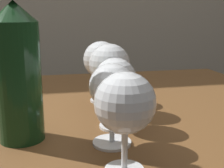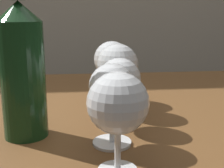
{
  "view_description": "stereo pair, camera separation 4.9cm",
  "coord_description": "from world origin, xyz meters",
  "px_view_note": "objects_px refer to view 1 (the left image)",
  "views": [
    {
      "loc": [
        -0.02,
        -0.67,
        0.97
      ],
      "look_at": [
        0.08,
        -0.2,
        0.86
      ],
      "focal_mm": 47.85,
      "sensor_mm": 36.0,
      "label": 1
    },
    {
      "loc": [
        0.03,
        -0.68,
        0.97
      ],
      "look_at": [
        0.08,
        -0.2,
        0.86
      ],
      "focal_mm": 47.85,
      "sensor_mm": 36.0,
      "label": 2
    }
  ],
  "objects_px": {
    "wine_glass_port": "(110,66)",
    "wine_bottle": "(18,69)",
    "wine_glass_empty": "(112,89)",
    "wine_glass_rose": "(115,80)",
    "wine_glass_chardonnay": "(125,104)",
    "wine_glass_merlot": "(101,60)"
  },
  "relations": [
    {
      "from": "wine_glass_rose",
      "to": "wine_glass_chardonnay",
      "type": "bearing_deg",
      "value": -98.18
    },
    {
      "from": "wine_glass_chardonnay",
      "to": "wine_glass_port",
      "type": "distance_m",
      "value": 0.27
    },
    {
      "from": "wine_bottle",
      "to": "wine_glass_port",
      "type": "bearing_deg",
      "value": 32.32
    },
    {
      "from": "wine_glass_port",
      "to": "wine_glass_merlot",
      "type": "height_order",
      "value": "wine_glass_port"
    },
    {
      "from": "wine_glass_port",
      "to": "wine_bottle",
      "type": "bearing_deg",
      "value": -147.68
    },
    {
      "from": "wine_glass_chardonnay",
      "to": "wine_glass_port",
      "type": "bearing_deg",
      "value": 83.08
    },
    {
      "from": "wine_glass_chardonnay",
      "to": "wine_glass_empty",
      "type": "bearing_deg",
      "value": 88.75
    },
    {
      "from": "wine_glass_chardonnay",
      "to": "wine_glass_empty",
      "type": "xyz_separation_m",
      "value": [
        0.0,
        0.1,
        -0.0
      ]
    },
    {
      "from": "wine_glass_port",
      "to": "wine_glass_merlot",
      "type": "distance_m",
      "value": 0.09
    },
    {
      "from": "wine_glass_merlot",
      "to": "wine_bottle",
      "type": "distance_m",
      "value": 0.27
    },
    {
      "from": "wine_glass_merlot",
      "to": "wine_bottle",
      "type": "height_order",
      "value": "wine_bottle"
    },
    {
      "from": "wine_glass_chardonnay",
      "to": "wine_glass_rose",
      "type": "xyz_separation_m",
      "value": [
        0.02,
        0.17,
        -0.01
      ]
    },
    {
      "from": "wine_glass_empty",
      "to": "wine_glass_rose",
      "type": "relative_size",
      "value": 1.02
    },
    {
      "from": "wine_glass_port",
      "to": "wine_glass_chardonnay",
      "type": "bearing_deg",
      "value": -96.92
    },
    {
      "from": "wine_glass_rose",
      "to": "wine_glass_merlot",
      "type": "bearing_deg",
      "value": 88.71
    },
    {
      "from": "wine_bottle",
      "to": "wine_glass_chardonnay",
      "type": "bearing_deg",
      "value": -44.66
    },
    {
      "from": "wine_glass_empty",
      "to": "wine_bottle",
      "type": "xyz_separation_m",
      "value": [
        -0.15,
        0.05,
        0.03
      ]
    },
    {
      "from": "wine_glass_empty",
      "to": "wine_glass_merlot",
      "type": "bearing_deg",
      "value": 84.09
    },
    {
      "from": "wine_glass_port",
      "to": "wine_glass_merlot",
      "type": "xyz_separation_m",
      "value": [
        -0.0,
        0.09,
        -0.0
      ]
    },
    {
      "from": "wine_glass_port",
      "to": "wine_bottle",
      "type": "height_order",
      "value": "wine_bottle"
    },
    {
      "from": "wine_glass_chardonnay",
      "to": "wine_glass_port",
      "type": "relative_size",
      "value": 0.93
    },
    {
      "from": "wine_glass_empty",
      "to": "wine_glass_port",
      "type": "relative_size",
      "value": 0.91
    }
  ]
}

